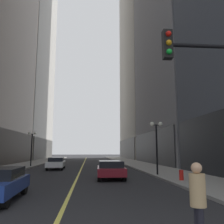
# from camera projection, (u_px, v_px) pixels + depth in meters

# --- Properties ---
(ground_plane) EXTENTS (200.00, 200.00, 0.00)m
(ground_plane) POSITION_uv_depth(u_px,v_px,m) (83.00, 164.00, 37.60)
(ground_plane) COLOR #262628
(sidewalk_left) EXTENTS (4.50, 78.00, 0.15)m
(sidewalk_left) POSITION_uv_depth(u_px,v_px,m) (29.00, 164.00, 36.87)
(sidewalk_left) COLOR gray
(sidewalk_left) RESTS_ON ground
(sidewalk_right) EXTENTS (4.50, 78.00, 0.15)m
(sidewalk_right) POSITION_uv_depth(u_px,v_px,m) (136.00, 163.00, 38.36)
(sidewalk_right) COLOR gray
(sidewalk_right) RESTS_ON ground
(lane_centre_stripe) EXTENTS (0.16, 70.00, 0.01)m
(lane_centre_stripe) POSITION_uv_depth(u_px,v_px,m) (83.00, 164.00, 37.60)
(lane_centre_stripe) COLOR #E5D64C
(lane_centre_stripe) RESTS_ON ground
(building_left_far) EXTENTS (12.12, 26.00, 61.52)m
(building_left_far) POSITION_uv_depth(u_px,v_px,m) (26.00, 43.00, 65.54)
(building_left_far) COLOR #A8A399
(building_left_far) RESTS_ON ground
(building_right_far) EXTENTS (10.73, 26.00, 88.04)m
(building_right_far) POSITION_uv_depth(u_px,v_px,m) (143.00, 4.00, 70.53)
(building_right_far) COLOR #A8A399
(building_right_far) RESTS_ON ground
(car_maroon) EXTENTS (2.08, 4.21, 1.32)m
(car_maroon) POSITION_uv_depth(u_px,v_px,m) (111.00, 169.00, 17.82)
(car_maroon) COLOR maroon
(car_maroon) RESTS_ON ground
(car_white) EXTENTS (1.92, 4.64, 1.32)m
(car_white) POSITION_uv_depth(u_px,v_px,m) (56.00, 163.00, 27.18)
(car_white) COLOR silver
(car_white) RESTS_ON ground
(pedestrian_in_tan_trench) EXTENTS (0.35, 0.35, 1.79)m
(pedestrian_in_tan_trench) POSITION_uv_depth(u_px,v_px,m) (198.00, 198.00, 5.18)
(pedestrian_in_tan_trench) COLOR black
(pedestrian_in_tan_trench) RESTS_ON ground
(street_lamp_left_far) EXTENTS (1.06, 0.36, 4.43)m
(street_lamp_left_far) POSITION_uv_depth(u_px,v_px,m) (32.00, 141.00, 30.97)
(street_lamp_left_far) COLOR black
(street_lamp_left_far) RESTS_ON ground
(street_lamp_right_mid) EXTENTS (1.06, 0.36, 4.43)m
(street_lamp_right_mid) POSITION_uv_depth(u_px,v_px,m) (156.00, 136.00, 20.12)
(street_lamp_right_mid) COLOR black
(street_lamp_right_mid) RESTS_ON ground
(fire_hydrant_right) EXTENTS (0.28, 0.28, 0.80)m
(fire_hydrant_right) POSITION_uv_depth(u_px,v_px,m) (181.00, 176.00, 15.87)
(fire_hydrant_right) COLOR red
(fire_hydrant_right) RESTS_ON ground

